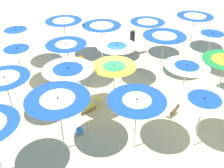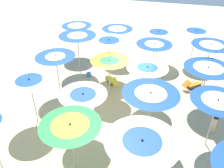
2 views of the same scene
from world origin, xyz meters
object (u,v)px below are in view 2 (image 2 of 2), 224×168
(beach_umbrella_5, at_px, (142,145))
(beach_umbrella_6, at_px, (150,97))
(lounger_1, at_px, (82,121))
(beachgoer_0, at_px, (216,115))
(beach_umbrella_11, at_px, (83,98))
(beach_umbrella_17, at_px, (56,60))
(beach_umbrella_8, at_px, (154,47))
(beach_umbrella_19, at_px, (77,28))
(beach_umbrella_10, at_px, (71,128))
(beach_umbrella_18, at_px, (78,38))
(beach_umbrella_9, at_px, (158,34))
(lounger_2, at_px, (111,80))
(beach_umbrella_16, at_px, (30,83))
(lounger_0, at_px, (193,85))
(beach_umbrella_4, at_px, (196,33))
(beach_umbrella_1, at_px, (217,104))
(beach_umbrella_2, at_px, (208,71))
(beach_umbrella_12, at_px, (110,63))
(beach_umbrella_7, at_px, (147,71))
(beach_umbrella_13, at_px, (109,43))
(beach_umbrella_14, at_px, (117,31))
(beach_ball, at_px, (89,74))
(beach_umbrella_3, at_px, (211,48))

(beach_umbrella_5, height_order, beach_umbrella_6, beach_umbrella_5)
(lounger_1, relative_size, beachgoer_0, 0.68)
(beach_umbrella_11, distance_m, beach_umbrella_17, 3.52)
(beach_umbrella_5, distance_m, beach_umbrella_8, 7.43)
(beach_umbrella_19, relative_size, lounger_1, 1.84)
(beach_umbrella_8, relative_size, beach_umbrella_17, 1.02)
(beach_umbrella_10, bearing_deg, beach_umbrella_19, -158.44)
(beach_umbrella_18, bearing_deg, beach_umbrella_9, 119.15)
(beach_umbrella_10, height_order, lounger_2, beach_umbrella_10)
(lounger_1, bearing_deg, lounger_2, 122.03)
(beach_umbrella_16, distance_m, beachgoer_0, 8.10)
(lounger_0, distance_m, lounger_1, 6.69)
(beach_umbrella_4, relative_size, beach_umbrella_16, 0.99)
(beach_umbrella_1, distance_m, beach_umbrella_4, 7.50)
(beach_umbrella_16, bearing_deg, beach_umbrella_2, 113.94)
(beach_umbrella_18, bearing_deg, beachgoer_0, 65.36)
(beach_umbrella_9, xyz_separation_m, beach_umbrella_17, (5.16, -4.59, 0.10))
(lounger_0, height_order, lounger_1, lounger_1)
(beach_umbrella_2, distance_m, beach_umbrella_5, 6.03)
(beach_umbrella_10, distance_m, beach_umbrella_12, 4.93)
(beach_umbrella_4, bearing_deg, beach_umbrella_7, -22.65)
(beach_umbrella_7, height_order, beach_umbrella_13, beach_umbrella_13)
(beach_umbrella_2, distance_m, beach_umbrella_10, 7.05)
(beach_umbrella_5, xyz_separation_m, beach_umbrella_14, (-9.60, -3.25, -0.31))
(beach_umbrella_1, relative_size, beach_umbrella_6, 0.94)
(beach_umbrella_8, relative_size, beach_ball, 7.48)
(beach_umbrella_2, bearing_deg, beach_ball, -99.89)
(beach_umbrella_17, bearing_deg, beach_umbrella_4, 129.99)
(beach_umbrella_10, distance_m, beach_umbrella_16, 3.47)
(beach_umbrella_2, relative_size, beach_umbrella_17, 0.97)
(beach_umbrella_3, relative_size, beach_ball, 7.91)
(beach_umbrella_18, bearing_deg, beach_umbrella_11, 24.73)
(beach_umbrella_2, bearing_deg, beach_umbrella_4, -174.17)
(beach_umbrella_4, distance_m, beach_umbrella_7, 5.89)
(beach_umbrella_11, bearing_deg, lounger_2, -179.12)
(beach_umbrella_14, relative_size, beachgoer_0, 1.23)
(beach_ball, bearing_deg, beach_umbrella_2, 80.11)
(beach_umbrella_11, bearing_deg, beach_umbrella_7, 142.99)
(beach_umbrella_13, bearing_deg, beach_ball, -73.30)
(beach_umbrella_5, relative_size, beach_ball, 7.90)
(beach_umbrella_9, bearing_deg, beach_umbrella_8, 0.06)
(beach_umbrella_4, xyz_separation_m, beach_ball, (3.64, -5.99, -1.91))
(beach_umbrella_3, distance_m, beach_umbrella_11, 7.65)
(beach_umbrella_1, xyz_separation_m, beach_umbrella_9, (-6.87, -2.95, -0.14))
(beach_umbrella_2, xyz_separation_m, beach_umbrella_14, (-3.99, -5.44, -0.06))
(beach_umbrella_10, distance_m, beach_umbrella_11, 1.86)
(beach_umbrella_7, relative_size, beach_umbrella_10, 0.98)
(beach_umbrella_17, relative_size, beach_umbrella_19, 1.03)
(beach_umbrella_8, relative_size, beach_umbrella_12, 1.09)
(beach_umbrella_2, xyz_separation_m, beach_umbrella_19, (-3.73, -8.19, -0.02))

